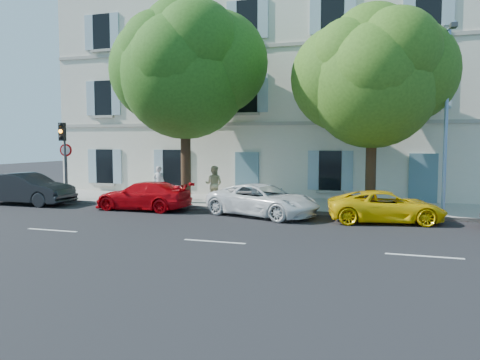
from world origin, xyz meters
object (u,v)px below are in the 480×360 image
(car_red_coupe, at_px, (143,196))
(tree_right, at_px, (373,84))
(car_white_coupe, at_px, (263,200))
(street_lamp, at_px, (447,111))
(car_dark_sedan, at_px, (27,189))
(tree_left, at_px, (185,75))
(pedestrian_b, at_px, (214,184))
(car_yellow_supercar, at_px, (386,207))
(traffic_light, at_px, (63,144))
(road_sign, at_px, (66,159))
(pedestrian_a, at_px, (159,183))

(car_red_coupe, height_order, tree_right, tree_right)
(car_red_coupe, relative_size, car_white_coupe, 0.93)
(street_lamp, bearing_deg, car_dark_sedan, -175.47)
(tree_left, xyz_separation_m, pedestrian_b, (1.25, 0.45, -5.15))
(car_yellow_supercar, distance_m, street_lamp, 4.47)
(car_dark_sedan, distance_m, tree_left, 9.49)
(car_yellow_supercar, relative_size, tree_right, 0.52)
(traffic_light, distance_m, road_sign, 0.86)
(car_dark_sedan, distance_m, car_yellow_supercar, 16.69)
(traffic_light, bearing_deg, car_dark_sedan, -130.06)
(car_dark_sedan, bearing_deg, tree_left, -75.58)
(car_yellow_supercar, height_order, tree_right, tree_right)
(car_dark_sedan, distance_m, car_red_coupe, 6.29)
(traffic_light, bearing_deg, road_sign, 109.81)
(car_dark_sedan, distance_m, car_white_coupe, 11.85)
(street_lamp, bearing_deg, car_white_coupe, -168.59)
(tree_left, distance_m, tree_right, 8.52)
(street_lamp, distance_m, pedestrian_b, 10.60)
(car_red_coupe, xyz_separation_m, car_yellow_supercar, (10.40, -0.06, -0.04))
(car_red_coupe, bearing_deg, tree_left, 146.90)
(car_dark_sedan, distance_m, pedestrian_b, 9.13)
(tree_left, relative_size, tree_right, 1.13)
(car_dark_sedan, xyz_separation_m, tree_right, (16.02, 1.97, 4.67))
(car_white_coupe, distance_m, pedestrian_a, 6.61)
(pedestrian_a, bearing_deg, car_dark_sedan, 21.99)
(car_white_coupe, bearing_deg, car_red_coupe, 108.82)
(tree_right, height_order, pedestrian_b, tree_right)
(traffic_light, height_order, pedestrian_b, traffic_light)
(car_yellow_supercar, bearing_deg, car_dark_sedan, 79.19)
(tree_right, height_order, pedestrian_a, tree_right)
(car_white_coupe, relative_size, car_yellow_supercar, 1.10)
(traffic_light, distance_m, pedestrian_a, 5.19)
(car_white_coupe, height_order, pedestrian_b, pedestrian_b)
(street_lamp, distance_m, pedestrian_a, 13.52)
(car_red_coupe, bearing_deg, car_white_coupe, 90.01)
(traffic_light, height_order, street_lamp, street_lamp)
(car_dark_sedan, height_order, car_white_coupe, car_dark_sedan)
(tree_left, height_order, pedestrian_a, tree_left)
(car_white_coupe, distance_m, car_yellow_supercar, 4.84)
(tree_right, xyz_separation_m, street_lamp, (2.81, -0.48, -1.18))
(traffic_light, bearing_deg, car_white_coupe, -6.70)
(tree_right, xyz_separation_m, traffic_light, (-14.89, -0.63, -2.51))
(car_yellow_supercar, xyz_separation_m, traffic_light, (-15.55, 1.26, 2.33))
(car_dark_sedan, distance_m, road_sign, 2.42)
(car_white_coupe, relative_size, pedestrian_a, 2.81)
(car_red_coupe, relative_size, traffic_light, 1.14)
(pedestrian_a, bearing_deg, street_lamp, 172.26)
(car_yellow_supercar, distance_m, tree_left, 10.89)
(pedestrian_a, height_order, pedestrian_b, pedestrian_b)
(car_dark_sedan, height_order, pedestrian_b, pedestrian_b)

